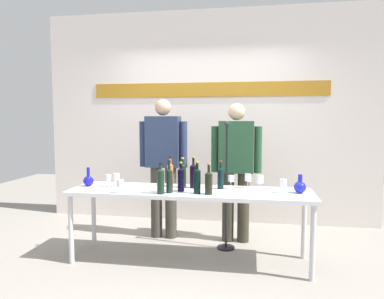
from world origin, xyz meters
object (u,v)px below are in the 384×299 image
object	(u,v)px
wine_bottle_0	(170,174)
wine_bottle_1	(181,179)
decanter_blue_left	(89,180)
wine_bottle_8	(169,179)
microphone_stand	(226,207)
wine_bottle_4	(161,180)
decanter_blue_right	(300,187)
wine_glass_left_1	(108,178)
wine_glass_right_1	(260,180)
wine_glass_right_0	(283,183)
wine_glass_right_3	(248,178)
wine_bottle_7	(221,177)
presenter_left	(163,159)
wine_glass_left_2	(120,183)
wine_glass_left_0	(116,178)
presenter_right	(236,164)
wine_glass_right_2	(231,179)
wine_bottle_3	(197,180)
wine_bottle_5	(183,174)
wine_bottle_2	(193,175)
wine_bottle_6	(209,182)
display_table	(190,196)

from	to	relation	value
wine_bottle_0	wine_bottle_1	world-z (taller)	wine_bottle_0
decanter_blue_left	wine_bottle_0	distance (m)	0.89
wine_bottle_8	microphone_stand	bearing A→B (deg)	47.37
wine_bottle_4	wine_bottle_0	bearing A→B (deg)	89.62
decanter_blue_right	wine_bottle_1	world-z (taller)	wine_bottle_1
wine_glass_left_1	wine_glass_right_1	bearing A→B (deg)	3.11
wine_bottle_1	wine_glass_right_0	world-z (taller)	wine_bottle_1
wine_glass_right_3	decanter_blue_left	bearing A→B (deg)	-174.21
wine_bottle_1	wine_bottle_7	bearing A→B (deg)	26.42
presenter_left	wine_glass_right_0	xyz separation A→B (m)	(1.38, -0.67, -0.13)
wine_glass_left_2	wine_glass_right_3	size ratio (longest dim) A/B	0.88
wine_glass_left_0	wine_glass_right_3	distance (m)	1.40
presenter_right	wine_glass_right_2	world-z (taller)	presenter_right
wine_bottle_8	wine_glass_right_2	xyz separation A→B (m)	(0.59, 0.29, -0.03)
presenter_left	wine_bottle_8	bearing A→B (deg)	-72.13
decanter_blue_right	wine_bottle_3	size ratio (longest dim) A/B	0.59
wine_glass_left_0	wine_glass_right_0	size ratio (longest dim) A/B	1.07
wine_bottle_3	wine_glass_right_0	distance (m)	0.85
wine_bottle_1	wine_glass_right_3	size ratio (longest dim) A/B	1.97
presenter_right	wine_bottle_3	distance (m)	0.91
microphone_stand	wine_bottle_5	bearing A→B (deg)	-146.75
wine_bottle_5	wine_glass_left_0	size ratio (longest dim) A/B	2.16
presenter_left	wine_bottle_2	xyz separation A→B (m)	(0.47, -0.55, -0.09)
presenter_left	wine_glass_right_3	distance (m)	1.14
wine_glass_left_2	wine_glass_right_2	distance (m)	1.13
presenter_left	wine_bottle_1	size ratio (longest dim) A/B	5.71
wine_bottle_1	wine_glass_left_2	world-z (taller)	wine_bottle_1
wine_glass_right_3	wine_glass_right_1	bearing A→B (deg)	-44.23
wine_glass_right_3	microphone_stand	world-z (taller)	microphone_stand
wine_bottle_7	wine_glass_left_1	bearing A→B (deg)	-174.19
wine_glass_right_3	wine_bottle_6	bearing A→B (deg)	-134.61
decanter_blue_left	wine_bottle_3	world-z (taller)	wine_bottle_3
wine_bottle_5	wine_glass_right_2	world-z (taller)	wine_bottle_5
wine_bottle_7	wine_glass_left_1	xyz separation A→B (m)	(-1.19, -0.12, -0.02)
wine_glass_left_1	wine_bottle_6	bearing A→B (deg)	-8.88
wine_bottle_1	wine_glass_right_2	bearing A→B (deg)	21.53
wine_glass_left_2	wine_glass_right_0	world-z (taller)	wine_glass_right_0
wine_bottle_0	wine_bottle_7	world-z (taller)	wine_bottle_0
decanter_blue_right	wine_bottle_5	xyz separation A→B (m)	(-1.19, 0.09, 0.07)
microphone_stand	wine_bottle_8	bearing A→B (deg)	-132.63
wine_glass_left_1	wine_glass_right_1	size ratio (longest dim) A/B	0.87
wine_bottle_5	microphone_stand	xyz separation A→B (m)	(0.45, 0.29, -0.41)
decanter_blue_right	wine_glass_left_0	size ratio (longest dim) A/B	1.25
wine_glass_right_0	wine_glass_right_1	bearing A→B (deg)	160.82
presenter_right	wine_glass_right_3	world-z (taller)	presenter_right
display_table	wine_glass_left_2	distance (m)	0.71
wine_bottle_4	wine_glass_left_1	bearing A→B (deg)	160.55
presenter_right	wine_glass_right_1	distance (m)	0.65
presenter_right	wine_glass_left_0	bearing A→B (deg)	-152.13
wine_bottle_5	wine_glass_left_1	world-z (taller)	wine_bottle_5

